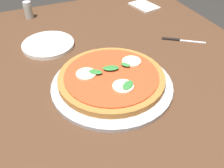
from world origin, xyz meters
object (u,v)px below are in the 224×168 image
napkin (144,6)px  pepper_shaker (28,10)px  pizza (112,78)px  plate_white (48,45)px  knife (178,40)px  dining_table (112,87)px  serving_tray (112,85)px

napkin → pepper_shaker: bearing=-99.9°
pizza → plate_white: size_ratio=1.69×
knife → pepper_shaker: bearing=-131.1°
dining_table → napkin: bearing=138.7°
dining_table → serving_tray: serving_tray is taller
serving_tray → napkin: serving_tray is taller
serving_tray → pizza: (-0.01, 0.00, 0.02)m
pepper_shaker → serving_tray: bearing=14.2°
serving_tray → pepper_shaker: bearing=-165.8°
serving_tray → knife: size_ratio=2.57×
napkin → plate_white: bearing=-69.9°
serving_tray → plate_white: size_ratio=1.90×
dining_table → knife: bearing=98.2°
plate_white → napkin: plate_white is taller
pizza → pepper_shaker: (-0.56, -0.15, 0.01)m
serving_tray → dining_table: bearing=157.6°
pizza → napkin: 0.59m
serving_tray → knife: (-0.15, 0.33, -0.00)m
napkin → pepper_shaker: 0.52m
dining_table → plate_white: bearing=-138.6°
napkin → serving_tray: bearing=-37.6°
plate_white → serving_tray: bearing=22.0°
plate_white → pepper_shaker: pepper_shaker is taller
plate_white → pepper_shaker: 0.27m
dining_table → napkin: 0.50m
serving_tray → pepper_shaker: 0.59m
pizza → knife: size_ratio=2.28×
dining_table → pepper_shaker: bearing=-157.5°
dining_table → pizza: pizza is taller
serving_tray → napkin: (-0.48, 0.37, -0.00)m
pepper_shaker → knife: bearing=48.9°
dining_table → knife: knife is taller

